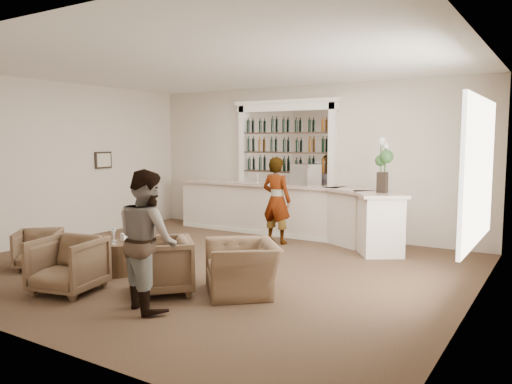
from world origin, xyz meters
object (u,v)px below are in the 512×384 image
Objects in this scene: armchair_right at (161,265)px; sommelier at (277,200)px; bar_counter at (289,210)px; flower_vase at (383,162)px; armchair_far at (242,268)px; guest at (147,239)px; espresso_machine at (306,175)px; armchair_left at (39,249)px; armchair_center at (68,265)px; cocktail_table at (119,258)px.

sommelier is at bearing 138.95° from armchair_right.
flower_vase is (2.24, -0.54, 1.13)m from bar_counter.
sommelier reaches higher than armchair_far.
espresso_machine is (-0.35, 5.09, 0.49)m from guest.
guest is at bearing -71.33° from armchair_far.
armchair_left is 0.65× the size of armchair_far.
espresso_machine reaches higher than armchair_center.
armchair_center is 5.63m from flower_vase.
armchair_right reaches higher than armchair_left.
guest is at bearing -51.58° from armchair_left.
armchair_far is (2.20, 0.22, 0.10)m from cocktail_table.
guest reaches higher than armchair_left.
cocktail_table is 4.47m from espresso_machine.
guest reaches higher than armchair_right.
armchair_far is (2.05, 1.27, -0.04)m from armchair_center.
cocktail_table is at bearing -126.35° from armchair_far.
armchair_right is 0.84× the size of flower_vase.
armchair_left is at bearing -137.52° from flower_vase.
armchair_center is at bearing 28.06° from guest.
flower_vase is (1.85, -0.57, 0.34)m from espresso_machine.
cocktail_table is at bearing -101.19° from bar_counter.
armchair_center is at bearing -83.95° from espresso_machine.
armchair_center is at bearing -100.22° from armchair_far.
armchair_left is at bearing -161.24° from cocktail_table.
bar_counter is 5.09m from armchair_left.
armchair_far is (0.65, 1.15, -0.53)m from guest.
bar_counter is 2.56m from flower_vase.
cocktail_table is 1.45m from armchair_left.
guest is at bearing 101.31° from sommelier.
armchair_center is (-0.79, -4.41, -0.49)m from sommelier.
guest reaches higher than armchair_center.
bar_counter is 0.88m from espresso_machine.
flower_vase is (1.80, 3.96, 1.32)m from armchair_right.
armchair_right is 1.63× the size of espresso_machine.
flower_vase is at bearing -13.68° from bar_counter.
bar_counter is at bearing -58.44° from guest.
flower_vase is at bearing 109.78° from armchair_right.
armchair_right reaches higher than armchair_far.
cocktail_table is at bearing -7.78° from guest.
espresso_machine reaches higher than bar_counter.
bar_counter is 9.36× the size of cocktail_table.
armchair_right is at bearing -71.85° from espresso_machine.
sommelier is 2.50× the size of armchair_left.
cocktail_table is 0.61× the size of flower_vase.
armchair_right is at bearing 98.00° from sommelier.
guest is 2.49× the size of armchair_left.
guest reaches higher than armchair_far.
armchair_center is at bearing -63.59° from armchair_left.
sommelier is 1.64× the size of armchair_far.
sommelier reaches higher than cocktail_table.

